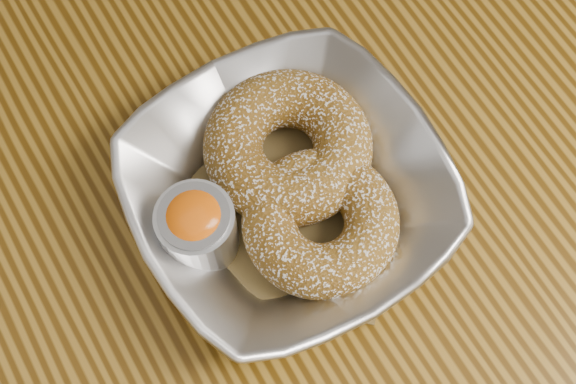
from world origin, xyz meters
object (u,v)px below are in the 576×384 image
serving_bowl (288,194)px  donut_back (288,147)px  donut_front (321,222)px  ramekin (197,228)px

serving_bowl → donut_back: size_ratio=1.80×
donut_back → donut_front: 0.06m
serving_bowl → ramekin: size_ratio=3.69×
serving_bowl → ramekin: (-0.07, 0.01, 0.01)m
serving_bowl → donut_front: bearing=-75.0°
serving_bowl → ramekin: 0.07m
donut_front → donut_back: bearing=81.0°
donut_back → ramekin: ramekin is taller
donut_back → ramekin: 0.09m
serving_bowl → ramekin: ramekin is taller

